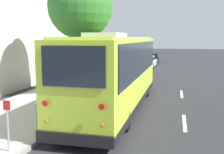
# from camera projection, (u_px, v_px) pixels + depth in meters

# --- Properties ---
(ground_plane) EXTENTS (160.00, 160.00, 0.00)m
(ground_plane) POSITION_uv_depth(u_px,v_px,m) (116.00, 108.00, 13.73)
(ground_plane) COLOR #28282B
(sidewalk_slab) EXTENTS (80.00, 4.47, 0.15)m
(sidewalk_slab) POSITION_uv_depth(u_px,v_px,m) (44.00, 103.00, 14.55)
(sidewalk_slab) COLOR #A3A099
(sidewalk_slab) RESTS_ON ground
(curb_strip) EXTENTS (80.00, 0.14, 0.15)m
(curb_strip) POSITION_uv_depth(u_px,v_px,m) (86.00, 105.00, 14.05)
(curb_strip) COLOR gray
(curb_strip) RESTS_ON ground
(shuttle_bus) EXTENTS (11.34, 2.64, 3.59)m
(shuttle_bus) POSITION_uv_depth(u_px,v_px,m) (116.00, 69.00, 13.34)
(shuttle_bus) COLOR #BCDB38
(shuttle_bus) RESTS_ON ground
(parked_sedan_tan) EXTENTS (4.35, 1.80, 1.32)m
(parked_sedan_tan) POSITION_uv_depth(u_px,v_px,m) (140.00, 68.00, 26.58)
(parked_sedan_tan) COLOR tan
(parked_sedan_tan) RESTS_ON ground
(parked_sedan_white) EXTENTS (4.44, 1.89, 1.32)m
(parked_sedan_white) POSITION_uv_depth(u_px,v_px,m) (148.00, 62.00, 32.90)
(parked_sedan_white) COLOR silver
(parked_sedan_white) RESTS_ON ground
(parked_sedan_black) EXTENTS (4.46, 1.75, 1.29)m
(parked_sedan_black) POSITION_uv_depth(u_px,v_px,m) (153.00, 58.00, 39.24)
(parked_sedan_black) COLOR black
(parked_sedan_black) RESTS_ON ground
(street_tree) EXTENTS (3.62, 3.62, 7.33)m
(street_tree) POSITION_uv_depth(u_px,v_px,m) (81.00, 3.00, 15.65)
(street_tree) COLOR brown
(street_tree) RESTS_ON sidewalk_slab
(sign_post_near) EXTENTS (0.06, 0.22, 1.49)m
(sign_post_near) POSITION_uv_depth(u_px,v_px,m) (8.00, 125.00, 8.02)
(sign_post_near) COLOR gray
(sign_post_near) RESTS_ON sidewalk_slab
(sign_post_far) EXTENTS (0.06, 0.06, 1.01)m
(sign_post_far) POSITION_uv_depth(u_px,v_px,m) (37.00, 118.00, 9.71)
(sign_post_far) COLOR gray
(sign_post_far) RESTS_ON sidewalk_slab
(lane_stripe_mid) EXTENTS (2.40, 0.14, 0.01)m
(lane_stripe_mid) POSITION_uv_depth(u_px,v_px,m) (184.00, 123.00, 11.34)
(lane_stripe_mid) COLOR silver
(lane_stripe_mid) RESTS_ON ground
(lane_stripe_ahead) EXTENTS (2.40, 0.14, 0.01)m
(lane_stripe_ahead) POSITION_uv_depth(u_px,v_px,m) (182.00, 94.00, 17.13)
(lane_stripe_ahead) COLOR silver
(lane_stripe_ahead) RESTS_ON ground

